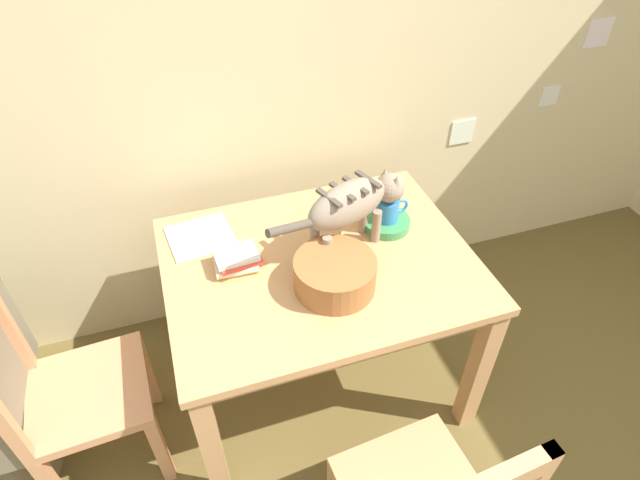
% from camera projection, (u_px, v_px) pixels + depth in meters
% --- Properties ---
extents(wall_rear, '(5.33, 0.11, 2.50)m').
position_uv_depth(wall_rear, '(269.00, 65.00, 2.10)').
color(wall_rear, beige).
rests_on(wall_rear, ground_plane).
extents(dining_table, '(1.16, 0.90, 0.75)m').
position_uv_depth(dining_table, '(320.00, 277.00, 2.02)').
color(dining_table, tan).
rests_on(dining_table, ground_plane).
extents(cat, '(0.59, 0.26, 0.30)m').
position_uv_depth(cat, '(354.00, 203.00, 1.90)').
color(cat, gray).
rests_on(cat, dining_table).
extents(saucer_bowl, '(0.19, 0.19, 0.04)m').
position_uv_depth(saucer_bowl, '(386.00, 222.00, 2.10)').
color(saucer_bowl, '#3A8B4E').
rests_on(saucer_bowl, dining_table).
extents(coffee_mug, '(0.14, 0.09, 0.09)m').
position_uv_depth(coffee_mug, '(388.00, 209.00, 2.06)').
color(coffee_mug, '#2D7CC4').
rests_on(coffee_mug, saucer_bowl).
extents(magazine, '(0.27, 0.26, 0.01)m').
position_uv_depth(magazine, '(200.00, 236.00, 2.06)').
color(magazine, silver).
rests_on(magazine, dining_table).
extents(book_stack, '(0.18, 0.13, 0.07)m').
position_uv_depth(book_stack, '(237.00, 260.00, 1.91)').
color(book_stack, gold).
rests_on(book_stack, dining_table).
extents(wicker_basket, '(0.29, 0.29, 0.12)m').
position_uv_depth(wicker_basket, '(335.00, 274.00, 1.82)').
color(wicker_basket, '#9D6333').
rests_on(wicker_basket, dining_table).
extents(wooden_chair_far, '(0.44, 0.44, 0.93)m').
position_uv_depth(wooden_chair_far, '(75.00, 393.00, 1.87)').
color(wooden_chair_far, tan).
rests_on(wooden_chair_far, ground_plane).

